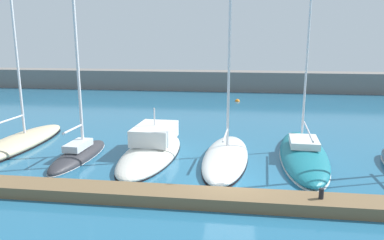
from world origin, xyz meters
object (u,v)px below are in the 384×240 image
(sailboat_charcoal_second, at_px, (79,153))
(motorboat_ivory_third, at_px, (152,149))
(sailboat_sand_nearest, at_px, (17,142))
(dock_bollard, at_px, (321,194))
(sailboat_teal_fifth, at_px, (303,153))
(mooring_buoy_orange, at_px, (237,101))
(sailboat_white_fourth, at_px, (226,155))

(sailboat_charcoal_second, relative_size, motorboat_ivory_third, 1.35)
(motorboat_ivory_third, bearing_deg, sailboat_sand_nearest, 88.93)
(sailboat_sand_nearest, xyz_separation_m, dock_bollard, (17.70, -6.72, 0.41))
(sailboat_teal_fifth, relative_size, mooring_buoy_orange, 39.09)
(sailboat_teal_fifth, bearing_deg, dock_bollard, -179.68)
(sailboat_charcoal_second, bearing_deg, motorboat_ivory_third, -72.68)
(sailboat_charcoal_second, xyz_separation_m, dock_bollard, (12.75, -5.09, 0.43))
(sailboat_charcoal_second, relative_size, sailboat_teal_fifth, 0.57)
(sailboat_sand_nearest, height_order, motorboat_ivory_third, sailboat_sand_nearest)
(sailboat_teal_fifth, bearing_deg, mooring_buoy_orange, 15.45)
(sailboat_white_fourth, bearing_deg, sailboat_charcoal_second, 97.52)
(sailboat_charcoal_second, distance_m, mooring_buoy_orange, 23.10)
(sailboat_teal_fifth, bearing_deg, sailboat_charcoal_second, 101.21)
(motorboat_ivory_third, height_order, sailboat_white_fourth, sailboat_white_fourth)
(motorboat_ivory_third, height_order, sailboat_teal_fifth, sailboat_teal_fifth)
(motorboat_ivory_third, height_order, mooring_buoy_orange, motorboat_ivory_third)
(sailboat_white_fourth, distance_m, sailboat_teal_fifth, 4.63)
(sailboat_sand_nearest, height_order, mooring_buoy_orange, sailboat_sand_nearest)
(sailboat_sand_nearest, relative_size, sailboat_charcoal_second, 1.28)
(sailboat_sand_nearest, relative_size, motorboat_ivory_third, 1.73)
(sailboat_sand_nearest, distance_m, sailboat_charcoal_second, 5.21)
(mooring_buoy_orange, bearing_deg, sailboat_sand_nearest, -125.46)
(motorboat_ivory_third, xyz_separation_m, mooring_buoy_orange, (4.87, 20.18, -0.37))
(motorboat_ivory_third, distance_m, mooring_buoy_orange, 20.76)
(sailboat_charcoal_second, distance_m, sailboat_teal_fifth, 13.25)
(sailboat_sand_nearest, bearing_deg, dock_bollard, -108.87)
(sailboat_sand_nearest, height_order, sailboat_white_fourth, sailboat_white_fourth)
(sailboat_sand_nearest, xyz_separation_m, sailboat_teal_fifth, (18.09, 0.14, 0.00))
(motorboat_ivory_third, distance_m, sailboat_teal_fifth, 9.01)
(sailboat_teal_fifth, xyz_separation_m, mooring_buoy_orange, (-4.11, 19.49, -0.33))
(sailboat_sand_nearest, relative_size, dock_bollard, 35.55)
(sailboat_sand_nearest, bearing_deg, mooring_buoy_orange, -33.55)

